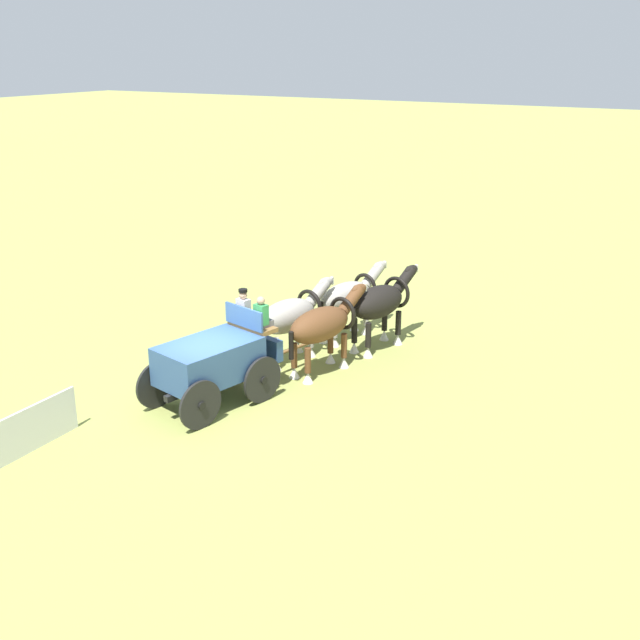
{
  "coord_description": "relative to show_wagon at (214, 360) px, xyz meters",
  "views": [
    {
      "loc": [
        -14.76,
        -11.7,
        8.94
      ],
      "look_at": [
        4.26,
        -0.88,
        1.2
      ],
      "focal_mm": 43.77,
      "sensor_mm": 36.0,
      "label": 1
    }
  ],
  "objects": [
    {
      "name": "ground_plane",
      "position": [
        -0.16,
        0.04,
        -1.2
      ],
      "size": [
        220.0,
        220.0,
        0.0
      ],
      "primitive_type": "plane",
      "color": "olive"
    },
    {
      "name": "show_wagon",
      "position": [
        0.0,
        0.0,
        0.0
      ],
      "size": [
        5.64,
        2.57,
        2.75
      ],
      "color": "#2D4C7A",
      "rests_on": "ground"
    },
    {
      "name": "draft_horse_rear_near",
      "position": [
        3.52,
        -0.16,
        0.16
      ],
      "size": [
        3.1,
        1.43,
        2.24
      ],
      "color": "#9E998E",
      "rests_on": "ground"
    },
    {
      "name": "draft_horse_rear_off",
      "position": [
        3.22,
        -1.42,
        0.2
      ],
      "size": [
        3.18,
        1.44,
        2.28
      ],
      "color": "brown",
      "rests_on": "ground"
    },
    {
      "name": "draft_horse_lead_near",
      "position": [
        6.06,
        -0.76,
        0.14
      ],
      "size": [
        3.17,
        1.38,
        2.21
      ],
      "color": "#9E998E",
      "rests_on": "ground"
    },
    {
      "name": "draft_horse_lead_off",
      "position": [
        5.75,
        -2.02,
        0.25
      ],
      "size": [
        3.11,
        1.45,
        2.34
      ],
      "color": "black",
      "rests_on": "ground"
    },
    {
      "name": "sponsor_banner",
      "position": [
        -4.44,
        2.14,
        -0.65
      ],
      "size": [
        3.2,
        0.06,
        1.1
      ],
      "primitive_type": "cube",
      "rotation": [
        0.0,
        0.0,
        0.0
      ],
      "color": "silver",
      "rests_on": "ground"
    }
  ]
}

